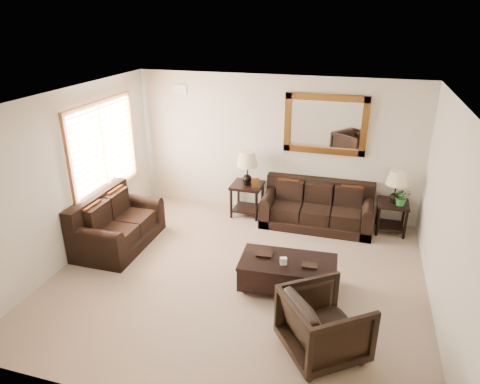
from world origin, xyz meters
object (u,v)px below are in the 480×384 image
(end_table_right, at_px, (395,193))
(armchair, at_px, (324,321))
(end_table_left, at_px, (247,174))
(sofa, at_px, (317,210))
(loveseat, at_px, (116,227))
(coffee_table, at_px, (288,271))

(end_table_right, relative_size, armchair, 1.34)
(end_table_left, relative_size, end_table_right, 1.09)
(sofa, height_order, armchair, armchair)
(loveseat, xyz_separation_m, armchair, (3.71, -1.60, 0.11))
(sofa, height_order, end_table_left, end_table_left)
(sofa, height_order, end_table_right, end_table_right)
(armchair, bearing_deg, loveseat, 30.64)
(sofa, relative_size, loveseat, 1.26)
(end_table_left, distance_m, end_table_right, 2.72)
(sofa, distance_m, armchair, 3.35)
(armchair, bearing_deg, end_table_right, -50.34)
(end_table_left, bearing_deg, loveseat, -136.05)
(loveseat, bearing_deg, end_table_left, -46.05)
(coffee_table, bearing_deg, end_table_right, 53.54)
(end_table_left, bearing_deg, sofa, -2.77)
(end_table_left, height_order, end_table_right, end_table_left)
(end_table_right, bearing_deg, coffee_table, -123.35)
(sofa, bearing_deg, end_table_right, 3.98)
(sofa, xyz_separation_m, armchair, (0.47, -3.32, 0.14))
(loveseat, bearing_deg, sofa, -62.01)
(end_table_right, xyz_separation_m, armchair, (-0.87, -3.41, -0.33))
(loveseat, xyz_separation_m, end_table_right, (4.57, 1.81, 0.44))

